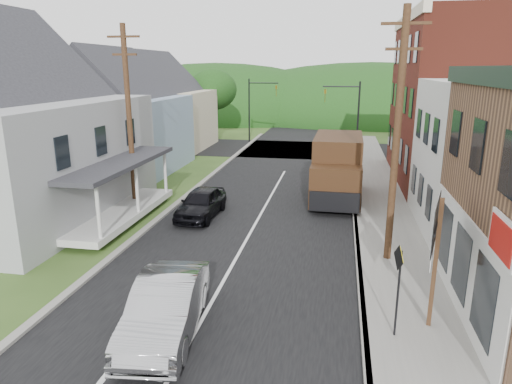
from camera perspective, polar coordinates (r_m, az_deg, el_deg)
The scene contains 22 objects.
ground at distance 15.13m, azimuth -4.82°, elevation -12.35°, with size 120.00×120.00×0.00m, color #2D4719.
road at distance 24.23m, azimuth 1.33°, elevation -1.51°, with size 9.00×90.00×0.02m, color black.
cross_road at distance 40.68m, azimuth 5.14°, elevation 5.32°, with size 60.00×9.00×0.02m, color black.
sidewalk_right at distance 22.14m, azimuth 15.77°, elevation -3.54°, with size 2.80×55.00×0.15m, color slate.
curb_right at distance 22.04m, azimuth 12.27°, elevation -3.39°, with size 0.20×55.00×0.15m, color slate.
curb_left at distance 23.53m, azimuth -10.71°, elevation -2.14°, with size 0.30×55.00×0.12m, color slate.
storefront_red at distance 30.94m, azimuth 25.14°, elevation 10.17°, with size 8.00×12.00×10.00m, color maroon.
house_gray at distance 24.69m, azimuth -29.22°, elevation 6.93°, with size 10.20×12.24×8.35m.
house_blue at distance 33.46m, azimuth -15.80°, elevation 9.05°, with size 7.14×8.16×7.28m.
house_cream at distance 41.87m, azimuth -11.01°, elevation 10.49°, with size 7.14×8.16×7.28m.
utility_pole_right at distance 16.69m, azimuth 17.18°, elevation 6.53°, with size 1.60×0.26×9.00m.
utility_pole_left at distance 23.35m, azimuth -15.57°, elevation 8.97°, with size 1.60×0.26×9.00m.
traffic_signal_right at distance 36.56m, azimuth 11.58°, elevation 9.90°, with size 2.87×0.20×6.00m.
traffic_signal_left at distance 44.24m, azimuth 0.04°, elevation 11.09°, with size 2.87×0.20×6.00m.
tree_left_c at distance 39.95m, azimuth -24.73°, elevation 12.41°, with size 5.80×5.80×8.41m.
tree_left_d at distance 46.70m, azimuth -5.44°, elevation 12.63°, with size 4.80×4.80×6.94m.
forested_ridge at distance 68.36m, azimuth 7.39°, elevation 9.29°, with size 90.00×30.00×16.00m, color #183610.
silver_sedan at distance 12.87m, azimuth -11.19°, elevation -13.98°, with size 1.64×4.69×1.55m, color #A7A8AC.
dark_sedan at distance 22.11m, azimuth -6.88°, elevation -1.40°, with size 1.65×4.09×1.39m, color black.
delivery_van at distance 24.89m, azimuth 10.11°, elevation 2.88°, with size 2.67×6.24×3.47m.
route_sign_cluster at distance 12.95m, azimuth 21.49°, elevation -6.15°, with size 0.59×2.03×3.64m.
warning_sign at distance 12.44m, azimuth 17.36°, elevation -10.29°, with size 0.18×0.69×2.55m.
Camera 1 is at (3.63, -12.91, 7.01)m, focal length 32.00 mm.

